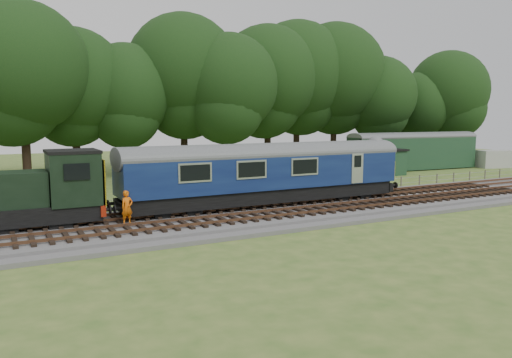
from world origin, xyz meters
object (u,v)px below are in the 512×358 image
shunter_loco (14,196)px  worker (127,207)px  parked_coach (413,149)px  caravan (496,159)px  dmu_railcar (267,168)px

shunter_loco → worker: 5.29m
worker → parked_coach: parked_coach is taller
worker → parked_coach: (34.33, 14.70, 1.02)m
worker → caravan: bearing=-2.2°
parked_coach → caravan: size_ratio=3.94×
dmu_railcar → parked_coach: dmu_railcar is taller
dmu_railcar → worker: bearing=-170.3°
dmu_railcar → caravan: size_ratio=4.53×
parked_coach → caravan: (10.07, -2.63, -1.26)m
dmu_railcar → shunter_loco: size_ratio=2.02×
shunter_loco → worker: bearing=-16.9°
worker → parked_coach: size_ratio=0.11×
parked_coach → caravan: bearing=-11.3°
worker → parked_coach: 37.36m
dmu_railcar → caravan: (35.48, 10.55, -1.63)m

